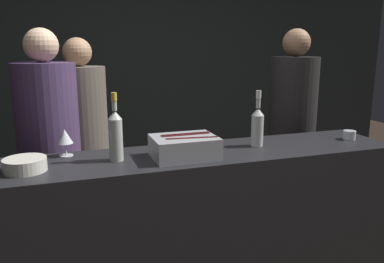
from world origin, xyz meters
TOP-DOWN VIEW (x-y plane):
  - wall_back_chalkboard at (0.00, 2.27)m, footprint 6.40×0.06m
  - bar_counter at (0.00, 0.25)m, footprint 2.45×0.51m
  - ice_bin_with_bottles at (-0.07, 0.20)m, footprint 0.34×0.26m
  - bowl_white at (-0.86, 0.21)m, footprint 0.20×0.20m
  - wine_glass at (-0.68, 0.43)m, footprint 0.08×0.08m
  - candle_votive at (1.06, 0.24)m, footprint 0.08×0.08m
  - white_wine_bottle at (0.42, 0.29)m, footprint 0.07×0.07m
  - rose_wine_bottle at (-0.43, 0.25)m, footprint 0.07×0.07m
  - person_in_hoodie at (-0.78, 0.87)m, footprint 0.39×0.39m
  - person_blond_tee at (1.03, 0.84)m, footprint 0.37×0.37m
  - person_grey_polo at (-0.56, 1.26)m, footprint 0.39×0.39m

SIDE VIEW (x-z plane):
  - bar_counter at x=0.00m, z-range 0.00..1.03m
  - person_grey_polo at x=-0.56m, z-range 0.09..1.77m
  - person_in_hoodie at x=-0.78m, z-range 0.09..1.82m
  - person_blond_tee at x=1.03m, z-range 0.10..1.85m
  - candle_votive at x=1.06m, z-range 1.03..1.09m
  - bowl_white at x=-0.86m, z-range 1.03..1.10m
  - ice_bin_with_bottles at x=-0.07m, z-range 1.03..1.15m
  - wine_glass at x=-0.68m, z-range 1.06..1.21m
  - white_wine_bottle at x=0.42m, z-range 0.99..1.33m
  - rose_wine_bottle at x=-0.43m, z-range 0.99..1.35m
  - wall_back_chalkboard at x=0.00m, z-range 0.00..2.80m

